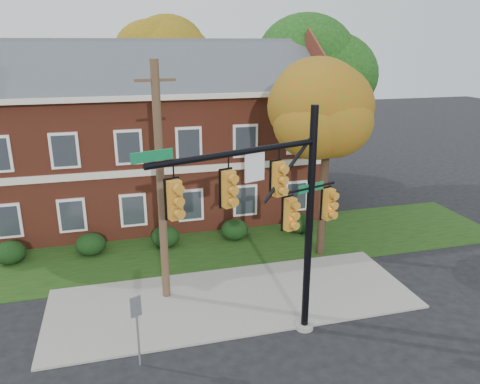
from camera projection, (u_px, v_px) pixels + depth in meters
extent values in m
plane|color=black|center=(240.00, 313.00, 17.33)|extent=(120.00, 120.00, 0.00)
cube|color=gray|center=(234.00, 299.00, 18.23)|extent=(14.00, 5.00, 0.08)
cube|color=#193811|center=(208.00, 247.00, 22.84)|extent=(30.00, 6.00, 0.04)
cube|color=maroon|center=(153.00, 154.00, 26.81)|extent=(18.00, 8.00, 7.00)
cube|color=beige|center=(149.00, 89.00, 25.70)|extent=(18.80, 8.80, 0.24)
cube|color=beige|center=(160.00, 171.00, 23.10)|extent=(18.00, 0.12, 0.35)
ellipsoid|color=black|center=(10.00, 252.00, 21.11)|extent=(1.40, 1.26, 1.05)
ellipsoid|color=black|center=(91.00, 244.00, 21.98)|extent=(1.40, 1.26, 1.05)
ellipsoid|color=black|center=(165.00, 237.00, 22.84)|extent=(1.40, 1.26, 1.05)
ellipsoid|color=black|center=(235.00, 230.00, 23.70)|extent=(1.40, 1.26, 1.05)
ellipsoid|color=black|center=(299.00, 223.00, 24.56)|extent=(1.40, 1.26, 1.05)
cylinder|color=black|center=(323.00, 196.00, 21.36)|extent=(0.36, 0.36, 5.76)
ellipsoid|color=#BF4410|center=(328.00, 117.00, 20.26)|extent=(4.25, 4.25, 3.60)
ellipsoid|color=#BF4410|center=(346.00, 104.00, 19.89)|extent=(3.50, 3.50, 3.00)
cylinder|color=black|center=(322.00, 140.00, 30.43)|extent=(0.36, 0.36, 7.04)
ellipsoid|color=#0F360E|center=(326.00, 70.00, 29.09)|extent=(5.95, 5.95, 5.04)
ellipsoid|color=#0F360E|center=(343.00, 61.00, 28.63)|extent=(4.90, 4.90, 4.20)
cylinder|color=black|center=(157.00, 124.00, 34.31)|extent=(0.36, 0.36, 7.68)
ellipsoid|color=#B6630F|center=(153.00, 56.00, 32.84)|extent=(6.46, 6.46, 5.47)
ellipsoid|color=#B6630F|center=(167.00, 48.00, 32.37)|extent=(5.32, 5.32, 4.56)
cylinder|color=gray|center=(304.00, 326.00, 16.39)|extent=(0.62, 0.62, 0.18)
cylinder|color=black|center=(309.00, 225.00, 15.23)|extent=(0.31, 0.31, 7.79)
cylinder|color=black|center=(239.00, 153.00, 12.89)|extent=(5.31, 2.01, 0.18)
cylinder|color=black|center=(311.00, 188.00, 14.84)|extent=(1.92, 0.75, 0.09)
cube|color=#C37C1F|center=(175.00, 200.00, 12.12)|extent=(0.57, 0.48, 1.29)
cube|color=#C37C1F|center=(229.00, 189.00, 13.01)|extent=(0.57, 0.48, 1.29)
cube|color=#C37C1F|center=(279.00, 179.00, 13.97)|extent=(0.57, 0.48, 1.29)
cube|color=silver|center=(255.00, 167.00, 13.34)|extent=(0.64, 0.26, 0.83)
cube|color=#0E6B38|center=(152.00, 156.00, 11.44)|extent=(1.06, 0.41, 0.27)
cube|color=#C37C1F|center=(290.00, 214.00, 14.61)|extent=(0.57, 0.48, 1.29)
cube|color=#C37C1F|center=(329.00, 204.00, 15.51)|extent=(0.57, 0.48, 1.29)
cube|color=#0E6B38|center=(311.00, 188.00, 14.84)|extent=(1.01, 0.39, 0.26)
cylinder|color=#4F3B25|center=(161.00, 187.00, 17.05)|extent=(0.33, 0.33, 9.05)
cube|color=#4F3B25|center=(155.00, 80.00, 15.89)|extent=(1.41, 0.22, 0.10)
cylinder|color=slate|center=(138.00, 332.00, 14.19)|extent=(0.09, 0.09, 2.39)
cube|color=slate|center=(136.00, 307.00, 13.93)|extent=(0.34, 0.18, 0.67)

